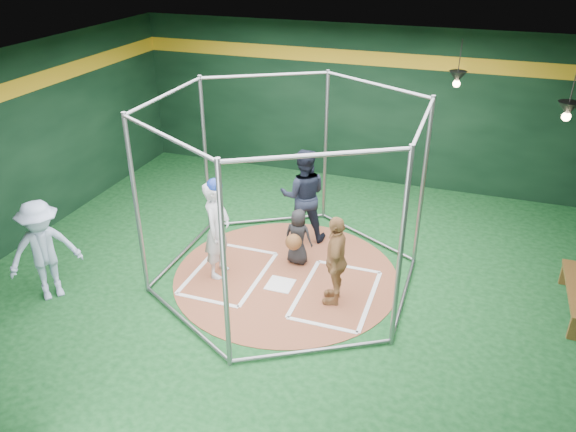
% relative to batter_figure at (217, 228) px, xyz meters
% --- Properties ---
extents(room_shell, '(10.10, 9.10, 3.53)m').
position_rel_batter_figure_xyz_m(room_shell, '(1.10, 0.31, 0.87)').
color(room_shell, '#0D3916').
rests_on(room_shell, ground).
extents(clay_disc, '(3.80, 3.80, 0.01)m').
position_rel_batter_figure_xyz_m(clay_disc, '(1.10, 0.30, -0.88)').
color(clay_disc, brown).
rests_on(clay_disc, ground).
extents(home_plate, '(0.43, 0.43, 0.01)m').
position_rel_batter_figure_xyz_m(home_plate, '(1.10, -0.00, -0.87)').
color(home_plate, white).
rests_on(home_plate, clay_disc).
extents(batter_box_left, '(1.17, 1.77, 0.01)m').
position_rel_batter_figure_xyz_m(batter_box_left, '(0.15, 0.05, -0.87)').
color(batter_box_left, white).
rests_on(batter_box_left, clay_disc).
extents(batter_box_right, '(1.17, 1.77, 0.01)m').
position_rel_batter_figure_xyz_m(batter_box_right, '(2.05, 0.05, -0.87)').
color(batter_box_right, white).
rests_on(batter_box_right, clay_disc).
extents(batting_cage, '(4.05, 4.67, 3.00)m').
position_rel_batter_figure_xyz_m(batting_cage, '(1.10, 0.30, 0.61)').
color(batting_cage, gray).
rests_on(batting_cage, ground).
extents(pendant_lamp_near, '(0.34, 0.34, 0.90)m').
position_rel_batter_figure_xyz_m(pendant_lamp_near, '(3.30, 3.90, 1.85)').
color(pendant_lamp_near, black).
rests_on(pendant_lamp_near, room_shell).
extents(pendant_lamp_far, '(0.34, 0.34, 0.90)m').
position_rel_batter_figure_xyz_m(pendant_lamp_far, '(5.10, 2.30, 1.85)').
color(pendant_lamp_far, black).
rests_on(pendant_lamp_far, room_shell).
extents(batter_figure, '(0.45, 0.64, 1.76)m').
position_rel_batter_figure_xyz_m(batter_figure, '(0.00, 0.00, 0.00)').
color(batter_figure, silver).
rests_on(batter_figure, clay_disc).
extents(visitor_leopard, '(0.48, 0.91, 1.48)m').
position_rel_batter_figure_xyz_m(visitor_leopard, '(2.05, -0.11, -0.14)').
color(visitor_leopard, tan).
rests_on(visitor_leopard, clay_disc).
extents(catcher_figure, '(0.51, 0.57, 1.02)m').
position_rel_batter_figure_xyz_m(catcher_figure, '(1.15, 0.75, -0.36)').
color(catcher_figure, black).
rests_on(catcher_figure, clay_disc).
extents(umpire, '(1.03, 0.90, 1.79)m').
position_rel_batter_figure_xyz_m(umpire, '(0.97, 1.62, 0.02)').
color(umpire, black).
rests_on(umpire, clay_disc).
extents(bystander_blue, '(1.17, 1.23, 1.68)m').
position_rel_batter_figure_xyz_m(bystander_blue, '(-2.25, -1.47, -0.05)').
color(bystander_blue, '#A1B3D5').
rests_on(bystander_blue, ground).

